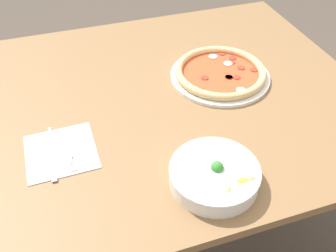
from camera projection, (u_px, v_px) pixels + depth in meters
ground_plane at (179, 222)px, 1.76m from camera, size 8.00×8.00×0.00m
dining_table at (183, 113)px, 1.31m from camera, size 1.19×1.08×0.77m
pizza at (220, 73)px, 1.29m from camera, size 0.34×0.34×0.04m
bowl at (215, 174)px, 0.94m from camera, size 0.23×0.23×0.07m
napkin at (61, 152)px, 1.03m from camera, size 0.19×0.19×0.00m
fork at (71, 148)px, 1.04m from camera, size 0.02×0.17×0.00m
knife at (52, 150)px, 1.03m from camera, size 0.02×0.21×0.01m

